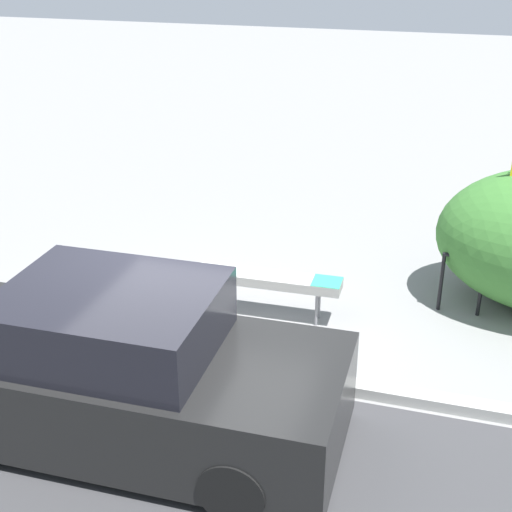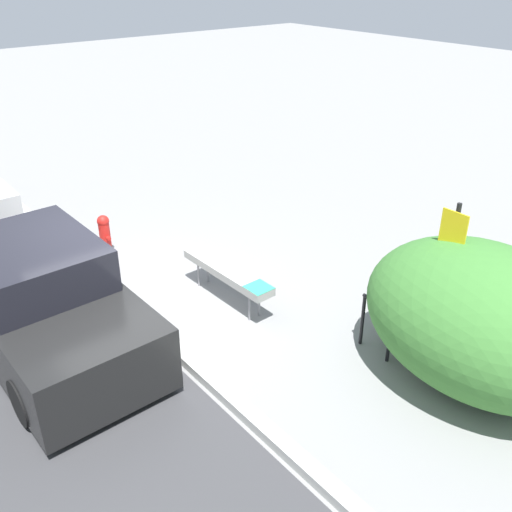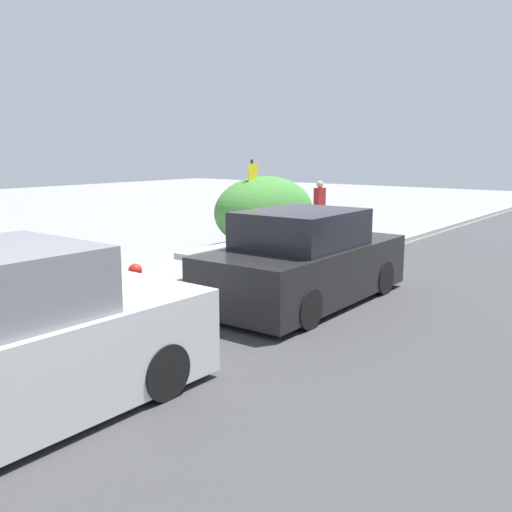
{
  "view_description": "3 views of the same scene",
  "coord_description": "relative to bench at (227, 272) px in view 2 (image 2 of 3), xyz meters",
  "views": [
    {
      "loc": [
        2.63,
        -6.42,
        4.58
      ],
      "look_at": [
        0.24,
        1.57,
        0.73
      ],
      "focal_mm": 50.0,
      "sensor_mm": 36.0,
      "label": 1
    },
    {
      "loc": [
        6.79,
        -3.14,
        4.93
      ],
      "look_at": [
        0.9,
        1.6,
        0.91
      ],
      "focal_mm": 40.0,
      "sensor_mm": 36.0,
      "label": 2
    },
    {
      "loc": [
        -8.09,
        -6.36,
        2.54
      ],
      "look_at": [
        0.04,
        -0.06,
        0.62
      ],
      "focal_mm": 40.0,
      "sensor_mm": 36.0,
      "label": 3
    }
  ],
  "objects": [
    {
      "name": "bike_rack",
      "position": [
        2.37,
        0.78,
        -0.01
      ],
      "size": [
        0.55,
        0.07,
        0.83
      ],
      "rotation": [
        0.0,
        0.0,
        -0.03
      ],
      "color": "black",
      "rests_on": "ground_plane"
    },
    {
      "name": "bench",
      "position": [
        0.0,
        0.0,
        0.0
      ],
      "size": [
        1.9,
        0.4,
        0.59
      ],
      "rotation": [
        0.0,
        0.0,
        0.03
      ],
      "color": "gray",
      "rests_on": "ground_plane"
    },
    {
      "name": "parked_car_near",
      "position": [
        -0.65,
        -2.66,
        0.18
      ],
      "size": [
        4.13,
        1.85,
        1.57
      ],
      "rotation": [
        0.0,
        0.0,
        0.02
      ],
      "color": "black",
      "rests_on": "ground_plane"
    },
    {
      "name": "fire_hydrant",
      "position": [
        -2.72,
        -0.79,
        -0.1
      ],
      "size": [
        0.36,
        0.22,
        0.77
      ],
      "color": "red",
      "rests_on": "ground_plane"
    },
    {
      "name": "shrub_hedge",
      "position": [
        3.52,
        1.32,
        0.42
      ],
      "size": [
        3.12,
        2.28,
        1.87
      ],
      "color": "#3D7A33",
      "rests_on": "ground_plane"
    },
    {
      "name": "ground_plane",
      "position": [
        -0.45,
        -1.38,
        -0.51
      ],
      "size": [
        60.0,
        60.0,
        0.0
      ],
      "primitive_type": "plane",
      "color": "gray"
    },
    {
      "name": "curb",
      "position": [
        -0.45,
        -1.38,
        -0.45
      ],
      "size": [
        60.0,
        0.2,
        0.13
      ],
      "color": "#A8A8A3",
      "rests_on": "ground_plane"
    },
    {
      "name": "sign_post",
      "position": [
        2.96,
        1.3,
        0.87
      ],
      "size": [
        0.36,
        0.08,
        2.3
      ],
      "color": "black",
      "rests_on": "ground_plane"
    }
  ]
}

